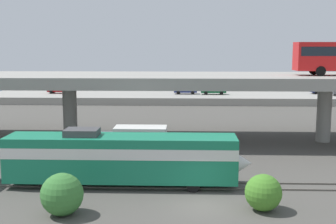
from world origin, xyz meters
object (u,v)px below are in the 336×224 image
(train_locomotive, at_px, (133,156))
(parked_car_0, at_px, (213,90))
(parked_car_1, at_px, (185,90))
(parked_car_4, at_px, (323,90))
(parked_car_3, at_px, (59,89))
(service_truck_west, at_px, (131,142))

(train_locomotive, bearing_deg, parked_car_0, 80.00)
(parked_car_0, height_order, parked_car_1, same)
(train_locomotive, relative_size, parked_car_4, 4.07)
(parked_car_3, bearing_deg, parked_car_1, -0.57)
(service_truck_west, bearing_deg, parked_car_1, -96.28)
(parked_car_0, height_order, parked_car_3, same)
(parked_car_4, bearing_deg, train_locomotive, 60.72)
(parked_car_0, height_order, parked_car_4, same)
(parked_car_1, bearing_deg, parked_car_0, -6.22)
(service_truck_west, relative_size, parked_car_1, 1.60)
(service_truck_west, bearing_deg, parked_car_4, -123.96)
(service_truck_west, distance_m, parked_car_3, 48.17)
(parked_car_0, distance_m, parked_car_3, 28.91)
(service_truck_west, relative_size, parked_car_0, 1.48)
(parked_car_4, bearing_deg, service_truck_west, 56.04)
(parked_car_0, bearing_deg, service_truck_west, -102.94)
(parked_car_0, relative_size, parked_car_3, 1.07)
(parked_car_3, bearing_deg, parked_car_0, -1.58)
(train_locomotive, distance_m, parked_car_4, 60.29)
(train_locomotive, distance_m, service_truck_west, 7.37)
(parked_car_1, height_order, parked_car_4, same)
(parked_car_4, bearing_deg, parked_car_3, 1.18)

